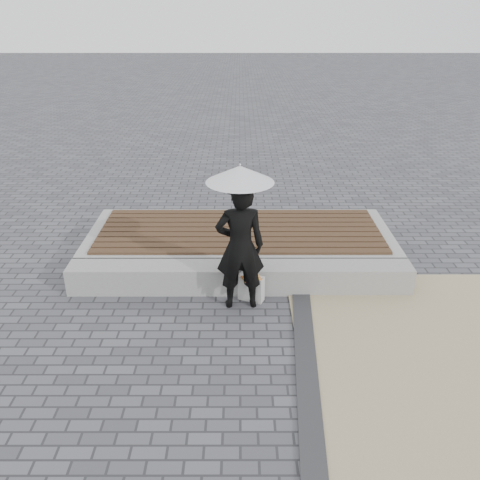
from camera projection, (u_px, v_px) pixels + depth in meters
name	position (u px, v px, depth m)	size (l,w,h in m)	color
ground	(240.00, 356.00, 6.24)	(80.00, 80.00, 0.00)	#525258
edging_band	(307.00, 382.00, 5.78)	(0.25, 5.20, 0.04)	#2E2E31
seating_ledge	(240.00, 277.00, 7.61)	(5.00, 0.45, 0.40)	#A0A09B
timber_platform	(240.00, 242.00, 8.70)	(5.00, 2.00, 0.40)	#9F9F9B
timber_decking	(240.00, 230.00, 8.61)	(4.60, 1.80, 0.04)	#503324
woman	(240.00, 247.00, 6.91)	(0.66, 0.43, 1.80)	black
parasol	(240.00, 174.00, 6.49)	(0.87, 0.87, 1.12)	silver
handbag	(240.00, 261.00, 7.36)	(0.35, 0.12, 0.25)	black
canvas_tote	(251.00, 288.00, 7.34)	(0.35, 0.15, 0.37)	silver
magazine	(251.00, 278.00, 7.22)	(0.26, 0.19, 0.01)	red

